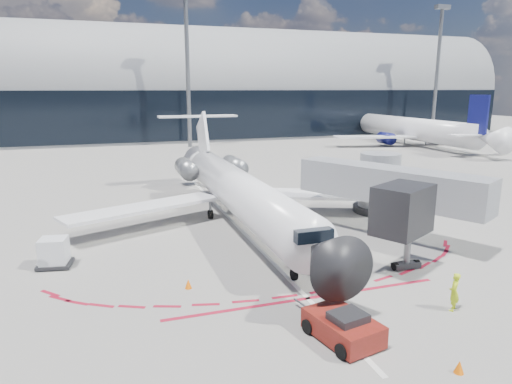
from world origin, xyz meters
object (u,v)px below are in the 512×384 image
object	(u,v)px
regional_jet	(236,188)
ramp_worker	(454,292)
pushback_tug	(343,327)
uld_container	(54,253)

from	to	relation	value
regional_jet	ramp_worker	xyz separation A→B (m)	(5.55, -16.61, -1.70)
regional_jet	pushback_tug	world-z (taller)	regional_jet
regional_jet	uld_container	size ratio (longest dim) A/B	15.43
pushback_tug	ramp_worker	distance (m)	6.01
ramp_worker	uld_container	size ratio (longest dim) A/B	0.89
pushback_tug	uld_container	distance (m)	16.68
pushback_tug	ramp_worker	world-z (taller)	ramp_worker
pushback_tug	ramp_worker	bearing A→B (deg)	-6.00
pushback_tug	ramp_worker	size ratio (longest dim) A/B	2.79
ramp_worker	regional_jet	bearing A→B (deg)	-111.51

